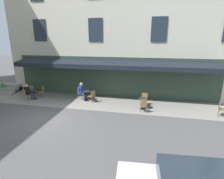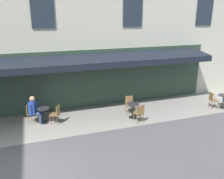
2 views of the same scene
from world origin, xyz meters
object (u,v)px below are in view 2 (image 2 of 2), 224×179
at_px(cafe_chair_wicker_kerbside, 129,103).
at_px(cafe_table_streetside, 223,100).
at_px(cafe_chair_wicker_corner_right, 31,112).
at_px(seated_companion_in_blue, 35,109).
at_px(cafe_chair_wicker_by_window, 139,112).
at_px(cafe_chair_wicker_back_row, 56,113).
at_px(cafe_chair_wicker_facing_street, 213,99).
at_px(cafe_table_mid_terrace, 133,108).
at_px(cafe_table_far_end, 44,113).

distance_m(cafe_chair_wicker_kerbside, cafe_table_streetside, 5.30).
relative_size(cafe_chair_wicker_corner_right, seated_companion_in_blue, 0.68).
height_order(cafe_chair_wicker_by_window, cafe_table_streetside, cafe_chair_wicker_by_window).
height_order(cafe_chair_wicker_back_row, seated_companion_in_blue, seated_companion_in_blue).
bearing_deg(cafe_chair_wicker_by_window, cafe_chair_wicker_back_row, -17.09).
distance_m(cafe_table_streetside, seated_companion_in_blue, 10.03).
distance_m(cafe_chair_wicker_by_window, cafe_chair_wicker_corner_right, 5.20).
relative_size(cafe_chair_wicker_facing_street, cafe_chair_wicker_back_row, 1.00).
distance_m(cafe_chair_wicker_facing_street, seated_companion_in_blue, 9.40).
height_order(cafe_table_mid_terrace, cafe_table_far_end, same).
bearing_deg(cafe_table_streetside, cafe_chair_wicker_corner_right, -8.42).
relative_size(cafe_table_mid_terrace, cafe_chair_wicker_back_row, 0.82).
bearing_deg(cafe_chair_wicker_back_row, cafe_chair_wicker_kerbside, -178.53).
bearing_deg(cafe_table_mid_terrace, cafe_chair_wicker_corner_right, -12.54).
bearing_deg(cafe_chair_wicker_kerbside, cafe_chair_wicker_by_window, 89.42).
height_order(cafe_table_mid_terrace, cafe_chair_wicker_by_window, cafe_chair_wicker_by_window).
bearing_deg(cafe_table_far_end, cafe_chair_wicker_facing_street, 173.09).
relative_size(cafe_chair_wicker_kerbside, cafe_chair_wicker_corner_right, 1.00).
xyz_separation_m(cafe_table_mid_terrace, cafe_chair_wicker_kerbside, (-0.07, -0.63, 0.06)).
distance_m(cafe_table_streetside, cafe_chair_wicker_facing_street, 0.63).
xyz_separation_m(cafe_chair_wicker_back_row, cafe_chair_wicker_corner_right, (1.14, -0.55, 0.00)).
relative_size(cafe_table_streetside, cafe_chair_wicker_facing_street, 0.82).
xyz_separation_m(cafe_chair_wicker_back_row, seated_companion_in_blue, (0.94, -0.46, 0.17)).
distance_m(cafe_chair_wicker_kerbside, cafe_chair_wicker_back_row, 3.79).
distance_m(cafe_chair_wicker_facing_street, cafe_chair_wicker_corner_right, 9.61).
height_order(cafe_chair_wicker_by_window, cafe_chair_wicker_facing_street, same).
height_order(cafe_chair_wicker_by_window, seated_companion_in_blue, seated_companion_in_blue).
relative_size(cafe_table_far_end, seated_companion_in_blue, 0.56).
height_order(cafe_chair_wicker_facing_street, cafe_chair_wicker_corner_right, same).
bearing_deg(cafe_table_streetside, cafe_chair_wicker_facing_street, -14.83).
bearing_deg(cafe_chair_wicker_by_window, cafe_table_mid_terrace, -84.73).
bearing_deg(cafe_chair_wicker_corner_right, seated_companion_in_blue, 156.33).
distance_m(cafe_chair_wicker_by_window, cafe_table_streetside, 5.22).
bearing_deg(seated_companion_in_blue, cafe_chair_wicker_back_row, 153.83).
bearing_deg(cafe_chair_wicker_back_row, cafe_table_far_end, -27.81).
xyz_separation_m(cafe_chair_wicker_corner_right, seated_companion_in_blue, (-0.20, 0.09, 0.17)).
bearing_deg(cafe_chair_wicker_by_window, cafe_chair_wicker_kerbside, -90.58).
height_order(cafe_table_mid_terrace, cafe_chair_wicker_kerbside, cafe_chair_wicker_kerbside).
bearing_deg(cafe_table_streetside, cafe_chair_wicker_kerbside, -11.38).
bearing_deg(cafe_chair_wicker_by_window, seated_companion_in_blue, -18.99).
height_order(cafe_table_streetside, cafe_chair_wicker_corner_right, cafe_chair_wicker_corner_right).
xyz_separation_m(cafe_chair_wicker_by_window, cafe_table_streetside, (-5.21, -0.21, -0.06)).
distance_m(cafe_chair_wicker_back_row, cafe_chair_wicker_corner_right, 1.26).
bearing_deg(cafe_chair_wicker_by_window, cafe_chair_wicker_corner_right, -19.18).
height_order(cafe_chair_wicker_by_window, cafe_table_far_end, cafe_chair_wicker_by_window).
relative_size(cafe_chair_wicker_kerbside, cafe_chair_wicker_facing_street, 1.00).
distance_m(cafe_chair_wicker_back_row, seated_companion_in_blue, 1.06).
bearing_deg(cafe_table_far_end, seated_companion_in_blue, -23.67).
bearing_deg(seated_companion_in_blue, cafe_table_mid_terrace, 167.97).
relative_size(cafe_chair_wicker_by_window, cafe_chair_wicker_back_row, 1.00).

